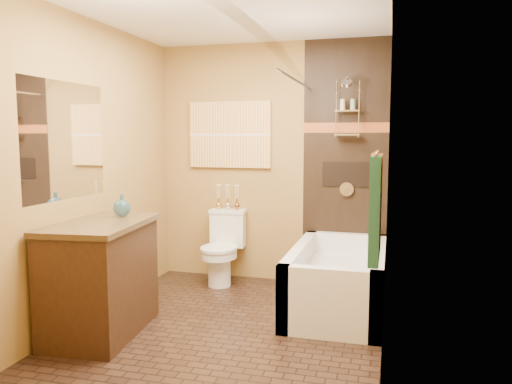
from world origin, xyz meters
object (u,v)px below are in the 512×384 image
(bathtub, at_px, (338,284))
(sunset_painting, at_px, (230,135))
(toilet, at_px, (223,247))
(vanity, at_px, (101,277))

(bathtub, bearing_deg, sunset_painting, 149.79)
(sunset_painting, xyz_separation_m, bathtub, (1.25, -0.73, -1.33))
(sunset_painting, height_order, bathtub, sunset_painting)
(sunset_painting, relative_size, bathtub, 0.60)
(bathtub, height_order, toilet, toilet)
(toilet, relative_size, vanity, 0.72)
(bathtub, relative_size, toilet, 1.99)
(toilet, height_order, vanity, vanity)
(sunset_painting, relative_size, vanity, 0.85)
(bathtub, xyz_separation_m, vanity, (-1.72, -1.05, 0.22))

